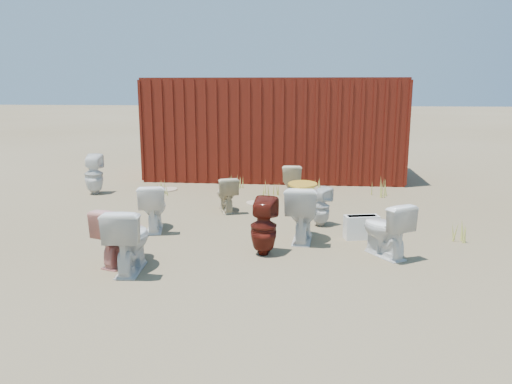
# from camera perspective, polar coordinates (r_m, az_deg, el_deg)

# --- Properties ---
(ground) EXTENTS (100.00, 100.00, 0.00)m
(ground) POSITION_cam_1_polar(r_m,az_deg,el_deg) (7.56, -0.46, -5.03)
(ground) COLOR brown
(ground) RESTS_ON ground
(shipping_container) EXTENTS (6.00, 2.40, 2.40)m
(shipping_container) POSITION_cam_1_polar(r_m,az_deg,el_deg) (12.45, 2.14, 7.34)
(shipping_container) COLOR #47180B
(shipping_container) RESTS_ON ground
(toilet_front_a) EXTENTS (0.56, 0.80, 0.74)m
(toilet_front_a) POSITION_cam_1_polar(r_m,az_deg,el_deg) (7.92, -11.67, -1.69)
(toilet_front_a) COLOR white
(toilet_front_a) RESTS_ON ground
(toilet_front_pink) EXTENTS (0.64, 0.82, 0.74)m
(toilet_front_pink) POSITION_cam_1_polar(r_m,az_deg,el_deg) (6.54, -15.09, -4.79)
(toilet_front_pink) COLOR tan
(toilet_front_pink) RESTS_ON ground
(toilet_front_c) EXTENTS (0.50, 0.82, 0.80)m
(toilet_front_c) POSITION_cam_1_polar(r_m,az_deg,el_deg) (6.25, -14.32, -5.23)
(toilet_front_c) COLOR white
(toilet_front_c) RESTS_ON ground
(toilet_front_maroon) EXTENTS (0.41, 0.42, 0.78)m
(toilet_front_maroon) POSITION_cam_1_polar(r_m,az_deg,el_deg) (6.64, 0.88, -3.98)
(toilet_front_maroon) COLOR #51150E
(toilet_front_maroon) RESTS_ON ground
(toilet_front_e) EXTENTS (0.75, 0.83, 0.74)m
(toilet_front_e) POSITION_cam_1_polar(r_m,az_deg,el_deg) (6.81, 14.57, -4.11)
(toilet_front_e) COLOR white
(toilet_front_e) RESTS_ON ground
(toilet_back_a) EXTENTS (0.42, 0.43, 0.83)m
(toilet_back_a) POSITION_cam_1_polar(r_m,az_deg,el_deg) (10.91, -18.04, 1.93)
(toilet_back_a) COLOR white
(toilet_back_a) RESTS_ON ground
(toilet_back_beige_left) EXTENTS (0.55, 0.71, 0.64)m
(toilet_back_beige_left) POSITION_cam_1_polar(r_m,az_deg,el_deg) (8.95, -3.40, -0.23)
(toilet_back_beige_left) COLOR beige
(toilet_back_beige_left) RESTS_ON ground
(toilet_back_beige_right) EXTENTS (0.44, 0.70, 0.69)m
(toilet_back_beige_right) POSITION_cam_1_polar(r_m,az_deg,el_deg) (10.06, 4.04, 1.28)
(toilet_back_beige_right) COLOR beige
(toilet_back_beige_right) RESTS_ON ground
(toilet_back_yellowlid) EXTENTS (0.52, 0.84, 0.83)m
(toilet_back_yellowlid) POSITION_cam_1_polar(r_m,az_deg,el_deg) (7.27, 5.28, -2.39)
(toilet_back_yellowlid) COLOR white
(toilet_back_yellowlid) RESTS_ON ground
(toilet_back_e) EXTENTS (0.41, 0.41, 0.63)m
(toilet_back_e) POSITION_cam_1_polar(r_m,az_deg,el_deg) (8.08, 7.43, -1.68)
(toilet_back_e) COLOR silver
(toilet_back_e) RESTS_ON ground
(yellow_lid) EXTENTS (0.42, 0.52, 0.02)m
(yellow_lid) POSITION_cam_1_polar(r_m,az_deg,el_deg) (7.18, 5.35, 0.90)
(yellow_lid) COLOR gold
(yellow_lid) RESTS_ON toilet_back_yellowlid
(loose_tank) EXTENTS (0.53, 0.31, 0.35)m
(loose_tank) POSITION_cam_1_polar(r_m,az_deg,el_deg) (7.54, 11.95, -3.95)
(loose_tank) COLOR white
(loose_tank) RESTS_ON ground
(loose_lid_near) EXTENTS (0.45, 0.55, 0.02)m
(loose_lid_near) POSITION_cam_1_polar(r_m,az_deg,el_deg) (11.00, -10.01, 0.29)
(loose_lid_near) COLOR #C9AF91
(loose_lid_near) RESTS_ON ground
(loose_lid_far) EXTENTS (0.58, 0.59, 0.02)m
(loose_lid_far) POSITION_cam_1_polar(r_m,az_deg,el_deg) (9.55, 0.07, -1.31)
(loose_lid_far) COLOR beige
(loose_lid_far) RESTS_ON ground
(weed_clump_a) EXTENTS (0.36, 0.36, 0.29)m
(weed_clump_a) POSITION_cam_1_polar(r_m,az_deg,el_deg) (10.62, -10.58, 0.56)
(weed_clump_a) COLOR #B3B548
(weed_clump_a) RESTS_ON ground
(weed_clump_b) EXTENTS (0.32, 0.32, 0.26)m
(weed_clump_b) POSITION_cam_1_polar(r_m,az_deg,el_deg) (10.32, 1.71, 0.36)
(weed_clump_b) COLOR #B3B548
(weed_clump_b) RESTS_ON ground
(weed_clump_c) EXTENTS (0.36, 0.36, 0.36)m
(weed_clump_c) POSITION_cam_1_polar(r_m,az_deg,el_deg) (10.48, 13.99, 0.46)
(weed_clump_c) COLOR #B3B548
(weed_clump_c) RESTS_ON ground
(weed_clump_d) EXTENTS (0.30, 0.30, 0.30)m
(weed_clump_d) POSITION_cam_1_polar(r_m,az_deg,el_deg) (10.99, -2.25, 1.17)
(weed_clump_d) COLOR #B3B548
(weed_clump_d) RESTS_ON ground
(weed_clump_e) EXTENTS (0.34, 0.34, 0.27)m
(weed_clump_e) POSITION_cam_1_polar(r_m,az_deg,el_deg) (10.89, 7.27, 0.91)
(weed_clump_e) COLOR #B3B548
(weed_clump_e) RESTS_ON ground
(weed_clump_f) EXTENTS (0.28, 0.28, 0.27)m
(weed_clump_f) POSITION_cam_1_polar(r_m,az_deg,el_deg) (7.90, 22.38, -4.19)
(weed_clump_f) COLOR #B3B548
(weed_clump_f) RESTS_ON ground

